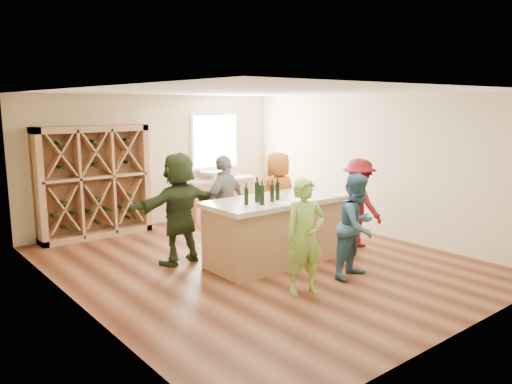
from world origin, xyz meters
TOP-DOWN VIEW (x-y plane):
  - floor at (0.00, 0.00)m, footprint 6.00×7.00m
  - ceiling at (0.00, 0.00)m, footprint 6.00×7.00m
  - wall_back at (0.00, 3.55)m, footprint 6.00×0.10m
  - wall_front at (0.00, -3.55)m, footprint 6.00×0.10m
  - wall_left at (-3.05, 0.00)m, footprint 0.10×7.00m
  - wall_right at (3.05, 0.00)m, footprint 0.10×7.00m
  - window_frame at (1.50, 3.47)m, footprint 1.30×0.06m
  - window_pane at (1.50, 3.44)m, footprint 1.18×0.01m
  - wine_rack at (-1.50, 3.27)m, footprint 2.20×0.45m
  - back_counter_base at (1.40, 3.20)m, footprint 1.60×0.58m
  - back_counter_top at (1.40, 3.20)m, footprint 1.70×0.62m
  - sink at (1.20, 3.20)m, footprint 0.54×0.54m
  - faucet at (1.20, 3.38)m, footprint 0.02×0.02m
  - tasting_counter_base at (0.38, -0.17)m, footprint 2.60×1.00m
  - tasting_counter_top at (0.38, -0.17)m, footprint 2.72×1.12m
  - wine_bottle_a at (-0.48, -0.28)m, footprint 0.07×0.07m
  - wine_bottle_b at (-0.29, -0.43)m, footprint 0.08×0.08m
  - wine_bottle_c at (-0.22, -0.22)m, footprint 0.10×0.10m
  - wine_bottle_d at (-0.01, -0.34)m, footprint 0.08×0.08m
  - wine_bottle_e at (0.16, -0.28)m, footprint 0.09×0.09m
  - wine_glass_a at (0.05, -0.61)m, footprint 0.08×0.08m
  - wine_glass_b at (0.64, -0.63)m, footprint 0.08×0.08m
  - wine_glass_d at (0.86, -0.28)m, footprint 0.09×0.09m
  - wine_glass_e at (1.37, -0.39)m, footprint 0.06×0.06m
  - tasting_menu_a at (0.06, -0.59)m, footprint 0.26×0.33m
  - tasting_menu_b at (0.65, -0.54)m, footprint 0.31×0.38m
  - tasting_menu_c at (1.28, -0.56)m, footprint 0.31×0.35m
  - person_near_left at (-0.39, -1.48)m, footprint 0.69×0.59m
  - person_near_right at (0.69, -1.50)m, footprint 0.84×0.56m
  - person_server at (2.05, -0.40)m, footprint 0.62×1.11m
  - person_far_mid at (-0.12, 0.79)m, footprint 1.13×0.81m
  - person_far_right at (1.06, 0.74)m, footprint 0.91×0.66m
  - person_far_left at (-1.04, 0.80)m, footprint 1.77×0.78m

SIDE VIEW (x-z plane):
  - floor at x=0.00m, z-range -0.10..0.00m
  - back_counter_base at x=1.40m, z-range 0.00..0.86m
  - tasting_counter_base at x=0.38m, z-range 0.00..1.00m
  - person_near_right at x=0.69m, z-range 0.00..1.59m
  - person_near_left at x=-0.39m, z-range 0.00..1.62m
  - person_server at x=2.05m, z-range 0.00..1.63m
  - person_far_right at x=1.06m, z-range 0.00..1.73m
  - person_far_mid at x=-0.12m, z-range 0.00..1.74m
  - back_counter_top at x=1.40m, z-range 0.86..0.92m
  - person_far_left at x=-1.04m, z-range 0.00..1.85m
  - sink at x=1.20m, z-range 0.92..1.11m
  - tasting_counter_top at x=0.38m, z-range 1.00..1.08m
  - faucet at x=1.20m, z-range 0.92..1.22m
  - tasting_menu_a at x=0.06m, z-range 1.08..1.08m
  - tasting_menu_b at x=0.65m, z-range 1.08..1.08m
  - tasting_menu_c at x=1.28m, z-range 1.08..1.08m
  - wine_rack at x=-1.50m, z-range 0.00..2.20m
  - wine_glass_e at x=1.37m, z-range 1.08..1.24m
  - wine_glass_d at x=0.86m, z-range 1.08..1.26m
  - wine_glass_a at x=0.05m, z-range 1.08..1.26m
  - wine_glass_b at x=0.64m, z-range 1.08..1.28m
  - wine_bottle_a at x=-0.48m, z-range 1.08..1.35m
  - wine_bottle_d at x=-0.01m, z-range 1.08..1.36m
  - wine_bottle_e at x=0.16m, z-range 1.08..1.37m
  - wine_bottle_b at x=-0.29m, z-range 1.08..1.39m
  - wine_bottle_c at x=-0.22m, z-range 1.08..1.40m
  - wall_back at x=0.00m, z-range 0.00..2.80m
  - wall_front at x=0.00m, z-range 0.00..2.80m
  - wall_left at x=-3.05m, z-range 0.00..2.80m
  - wall_right at x=3.05m, z-range 0.00..2.80m
  - window_frame at x=1.50m, z-range 1.10..2.40m
  - window_pane at x=1.50m, z-range 1.16..2.34m
  - ceiling at x=0.00m, z-range 2.80..2.90m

